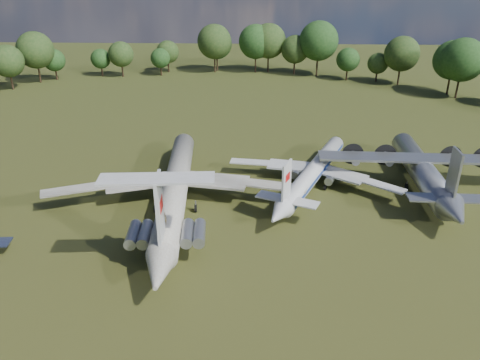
# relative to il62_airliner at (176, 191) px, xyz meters

# --- Properties ---
(ground) EXTENTS (300.00, 300.00, 0.00)m
(ground) POSITION_rel_il62_airliner_xyz_m (-0.23, -0.36, -2.41)
(ground) COLOR #253A13
(ground) RESTS_ON ground
(il62_airliner) EXTENTS (41.50, 51.93, 4.82)m
(il62_airliner) POSITION_rel_il62_airliner_xyz_m (0.00, 0.00, 0.00)
(il62_airliner) COLOR silver
(il62_airliner) RESTS_ON ground
(tu104_jet) EXTENTS (40.51, 45.48, 3.75)m
(tu104_jet) POSITION_rel_il62_airliner_xyz_m (20.49, 7.68, -0.54)
(tu104_jet) COLOR silver
(tu104_jet) RESTS_ON ground
(an12_transport) EXTENTS (32.89, 36.50, 4.67)m
(an12_transport) POSITION_rel_il62_airliner_xyz_m (37.15, 7.59, -0.07)
(an12_transport) COLOR #9B9EA3
(an12_transport) RESTS_ON ground
(person_on_il62) EXTENTS (0.58, 0.39, 1.55)m
(person_on_il62) POSITION_rel_il62_airliner_xyz_m (1.05, -13.45, 3.18)
(person_on_il62) COLOR olive
(person_on_il62) RESTS_ON il62_airliner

